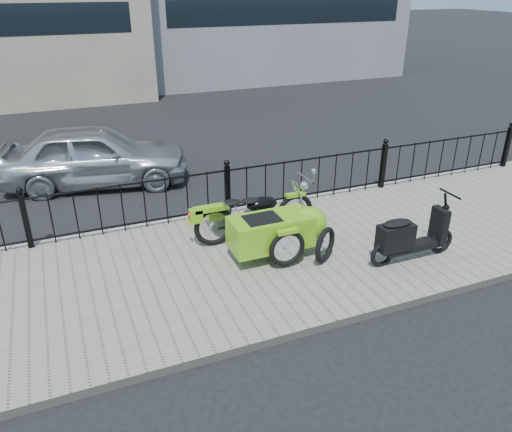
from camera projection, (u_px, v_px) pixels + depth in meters
name	position (u px, v px, depth m)	size (l,w,h in m)	color
ground	(254.00, 249.00, 8.54)	(120.00, 120.00, 0.00)	black
sidewalk	(265.00, 260.00, 8.10)	(30.00, 3.80, 0.12)	gray
curb	(226.00, 213.00, 9.72)	(30.00, 0.10, 0.12)	gray
iron_fence	(228.00, 191.00, 9.37)	(14.11, 0.11, 1.08)	black
motorcycle_sidecar	(277.00, 226.00, 8.03)	(2.28, 1.48, 0.98)	black
scooter	(409.00, 237.00, 7.79)	(1.57, 0.46, 1.06)	black
spare_tire	(325.00, 245.00, 7.81)	(0.59, 0.59, 0.08)	black
sedan_car	(95.00, 156.00, 10.96)	(1.60, 3.97, 1.35)	silver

